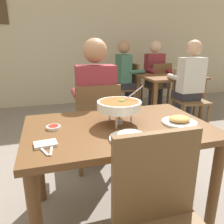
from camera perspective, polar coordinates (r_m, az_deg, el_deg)
ground_plane at (r=1.90m, az=1.43°, el=-24.56°), size 16.00×16.00×0.00m
cafe_rear_partition at (r=4.86m, az=-12.11°, el=19.71°), size 10.00×0.10×3.00m
dining_table_main at (r=1.55m, az=1.60°, el=-7.33°), size 1.24×0.80×0.73m
chair_diner_main at (r=2.21m, az=-4.01°, el=-2.73°), size 0.44×0.44×0.90m
diner_main at (r=2.17m, az=-4.33°, el=3.42°), size 0.40×0.45×1.31m
chair_viewer_empty at (r=1.11m, az=13.44°, el=-26.08°), size 0.44×0.44×0.90m
curry_bowl at (r=1.50m, az=1.87°, el=1.62°), size 0.33×0.30×0.26m
rice_plate at (r=1.29m, az=4.58°, el=-6.28°), size 0.24×0.24×0.06m
appetizer_plate at (r=1.61m, az=16.92°, el=-2.13°), size 0.24×0.24×0.06m
sauce_dish at (r=1.49m, az=-14.80°, el=-3.81°), size 0.09×0.09×0.02m
napkin_folded at (r=1.27m, az=-16.71°, el=-7.88°), size 0.13×0.09×0.02m
fork_utensil at (r=1.23m, az=-17.60°, el=-9.09°), size 0.07×0.16×0.01m
spoon_utensil at (r=1.23m, az=-15.26°, el=-8.90°), size 0.03×0.17×0.01m
dining_table_far at (r=4.01m, az=14.63°, el=7.22°), size 1.00×0.80×0.73m
chair_bg_left at (r=4.47m, az=11.73°, el=7.22°), size 0.49×0.49×0.90m
chair_bg_middle at (r=3.58m, az=18.97°, el=4.19°), size 0.49×0.49×0.90m
chair_bg_right at (r=4.26m, az=4.17°, el=7.04°), size 0.46×0.46×0.90m
patron_bg_left at (r=4.49m, az=11.01°, el=10.35°), size 0.40×0.45×1.31m
patron_bg_middle at (r=3.49m, az=19.20°, el=7.79°), size 0.40×0.45×1.31m
patron_bg_right at (r=4.17m, az=3.46°, el=10.12°), size 0.45×0.40×1.31m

